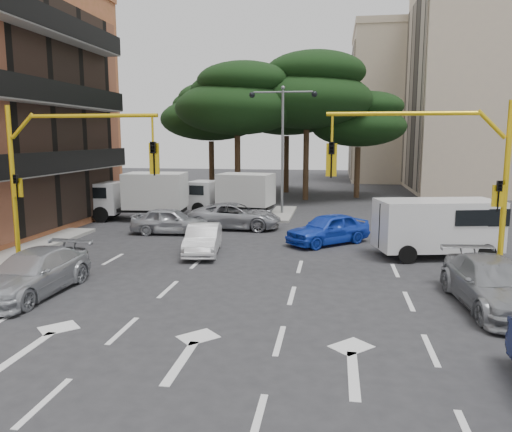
{
  "coord_description": "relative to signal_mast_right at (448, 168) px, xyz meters",
  "views": [
    {
      "loc": [
        3.22,
        -14.86,
        4.86
      ],
      "look_at": [
        0.02,
        5.4,
        1.6
      ],
      "focal_mm": 35.0,
      "sensor_mm": 36.0,
      "label": 1
    }
  ],
  "objects": [
    {
      "name": "car_silver_cross_b",
      "position": [
        -11.73,
        7.01,
        -3.22
      ],
      "size": [
        4.02,
        1.83,
        1.34
      ],
      "primitive_type": "imported",
      "rotation": [
        0.0,
        0.0,
        1.64
      ],
      "color": "#A9ACB2",
      "rests_on": "ground"
    },
    {
      "name": "pine_left_near",
      "position": [
        -10.75,
        19.96,
        3.72
      ],
      "size": [
        9.15,
        9.15,
        10.23
      ],
      "color": "#382616",
      "rests_on": "ground"
    },
    {
      "name": "street_lamp_center",
      "position": [
        -6.8,
        14.01,
        1.54
      ],
      "size": [
        4.16,
        0.36,
        7.77
      ],
      "color": "slate",
      "rests_on": "median_strip"
    },
    {
      "name": "car_silver_parked",
      "position": [
        0.97,
        -2.22,
        -3.18
      ],
      "size": [
        2.37,
        4.97,
        1.4
      ],
      "primitive_type": "imported",
      "rotation": [
        0.0,
        0.0,
        0.09
      ],
      "color": "gray",
      "rests_on": "ground"
    },
    {
      "name": "pine_left_far",
      "position": [
        -13.75,
        23.96,
        3.03
      ],
      "size": [
        8.32,
        8.32,
        9.3
      ],
      "color": "#382616",
      "rests_on": "ground"
    },
    {
      "name": "apartment_beige_far",
      "position": [
        6.15,
        42.01,
        4.47
      ],
      "size": [
        16.2,
        12.15,
        16.7
      ],
      "color": "beige",
      "rests_on": "ground"
    },
    {
      "name": "box_truck_b",
      "position": [
        -9.93,
        13.51,
        -2.57
      ],
      "size": [
        5.63,
        3.07,
        2.63
      ],
      "primitive_type": null,
      "rotation": [
        0.0,
        0.0,
        1.41
      ],
      "color": "silver",
      "rests_on": "ground"
    },
    {
      "name": "box_truck_a",
      "position": [
        -14.96,
        10.86,
        -2.49
      ],
      "size": [
        5.86,
        2.85,
        2.79
      ],
      "primitive_type": null,
      "rotation": [
        0.0,
        0.0,
        1.66
      ],
      "color": "silver",
      "rests_on": "ground"
    },
    {
      "name": "ground",
      "position": [
        -6.8,
        -1.99,
        -3.88
      ],
      "size": [
        120.0,
        120.0,
        0.0
      ],
      "primitive_type": "plane",
      "color": "#28282B",
      "rests_on": "ground"
    },
    {
      "name": "car_silver_wagon",
      "position": [
        -12.79,
        -3.1,
        -3.21
      ],
      "size": [
        2.09,
        4.72,
        1.35
      ],
      "primitive_type": "imported",
      "rotation": [
        0.0,
        0.0,
        -0.04
      ],
      "color": "#A9ABB1",
      "rests_on": "ground"
    },
    {
      "name": "signal_mast_right",
      "position": [
        0.0,
        0.0,
        0.0
      ],
      "size": [
        5.79,
        0.37,
        6.0
      ],
      "color": "gold",
      "rests_on": "ground"
    },
    {
      "name": "pine_back",
      "position": [
        -7.75,
        26.96,
        3.72
      ],
      "size": [
        9.15,
        9.15,
        10.23
      ],
      "color": "#382616",
      "rests_on": "ground"
    },
    {
      "name": "van_white",
      "position": [
        0.58,
        4.01,
        -2.69
      ],
      "size": [
        5.15,
        3.21,
        2.39
      ],
      "primitive_type": null,
      "rotation": [
        0.0,
        0.0,
        -1.34
      ],
      "color": "silver",
      "rests_on": "ground"
    },
    {
      "name": "pine_right",
      "position": [
        -1.75,
        23.96,
        2.33
      ],
      "size": [
        7.49,
        7.49,
        8.37
      ],
      "color": "#382616",
      "rests_on": "ground"
    },
    {
      "name": "signal_mast_left",
      "position": [
        -13.61,
        0.0,
        0.0
      ],
      "size": [
        5.79,
        0.37,
        6.0
      ],
      "color": "gold",
      "rests_on": "ground"
    },
    {
      "name": "car_blue_compact",
      "position": [
        -3.82,
        5.82,
        -3.18
      ],
      "size": [
        4.17,
        3.99,
        1.4
      ],
      "primitive_type": "imported",
      "rotation": [
        0.0,
        0.0,
        -0.84
      ],
      "color": "#173BC1",
      "rests_on": "ground"
    },
    {
      "name": "pine_center",
      "position": [
        -5.75,
        21.96,
        4.41
      ],
      "size": [
        9.98,
        9.98,
        11.16
      ],
      "color": "#382616",
      "rests_on": "ground"
    },
    {
      "name": "median_strip",
      "position": [
        -6.8,
        14.01,
        -3.81
      ],
      "size": [
        1.4,
        6.0,
        0.15
      ],
      "primitive_type": "cube",
      "color": "gray",
      "rests_on": "ground"
    },
    {
      "name": "car_silver_cross_a",
      "position": [
        -8.8,
        8.96,
        -3.2
      ],
      "size": [
        4.92,
        2.29,
        1.36
      ],
      "primitive_type": "imported",
      "rotation": [
        0.0,
        0.0,
        1.58
      ],
      "color": "#9D9FA5",
      "rests_on": "ground"
    },
    {
      "name": "car_white_hatch",
      "position": [
        -8.98,
        3.06,
        -3.27
      ],
      "size": [
        1.83,
        3.88,
        1.23
      ],
      "primitive_type": "imported",
      "rotation": [
        0.0,
        0.0,
        0.15
      ],
      "color": "silver",
      "rests_on": "ground"
    }
  ]
}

